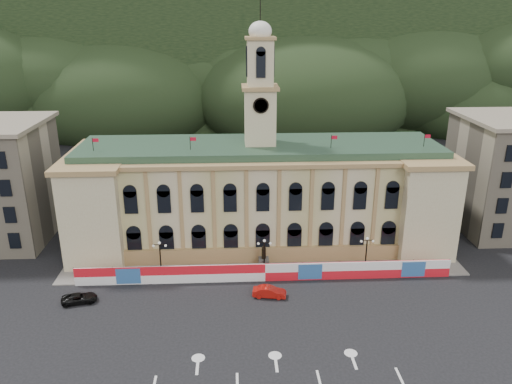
{
  "coord_description": "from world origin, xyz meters",
  "views": [
    {
      "loc": [
        -4.13,
        -43.6,
        33.68
      ],
      "look_at": [
        -1.07,
        18.0,
        11.57
      ],
      "focal_mm": 35.0,
      "sensor_mm": 36.0,
      "label": 1
    }
  ],
  "objects_px": {
    "statue": "(264,262)",
    "black_suv": "(79,298)",
    "red_sedan": "(269,292)",
    "lamp_center": "(264,253)"
  },
  "relations": [
    {
      "from": "statue",
      "to": "black_suv",
      "type": "height_order",
      "value": "statue"
    },
    {
      "from": "red_sedan",
      "to": "black_suv",
      "type": "relative_size",
      "value": 0.96
    },
    {
      "from": "statue",
      "to": "red_sedan",
      "type": "xyz_separation_m",
      "value": [
        0.27,
        -7.01,
        -0.49
      ]
    },
    {
      "from": "statue",
      "to": "red_sedan",
      "type": "distance_m",
      "value": 7.03
    },
    {
      "from": "lamp_center",
      "to": "black_suv",
      "type": "distance_m",
      "value": 24.19
    },
    {
      "from": "black_suv",
      "to": "lamp_center",
      "type": "bearing_deg",
      "value": -86.67
    },
    {
      "from": "statue",
      "to": "lamp_center",
      "type": "bearing_deg",
      "value": -90.0
    },
    {
      "from": "statue",
      "to": "red_sedan",
      "type": "height_order",
      "value": "statue"
    },
    {
      "from": "lamp_center",
      "to": "black_suv",
      "type": "relative_size",
      "value": 1.13
    },
    {
      "from": "lamp_center",
      "to": "black_suv",
      "type": "bearing_deg",
      "value": -165.2
    }
  ]
}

